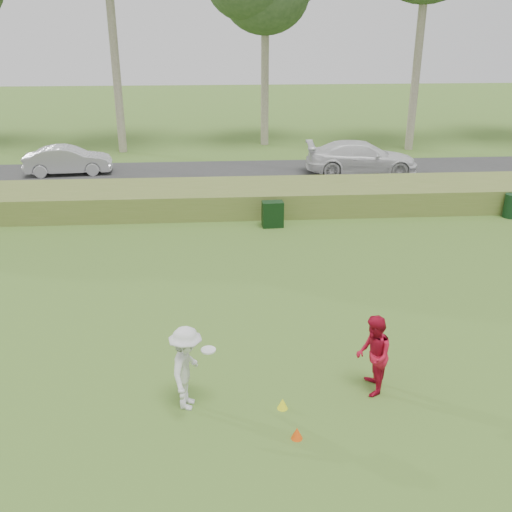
{
  "coord_description": "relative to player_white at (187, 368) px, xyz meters",
  "views": [
    {
      "loc": [
        -0.94,
        -8.89,
        6.57
      ],
      "look_at": [
        0.0,
        4.0,
        1.3
      ],
      "focal_mm": 40.0,
      "sensor_mm": 36.0,
      "label": 1
    }
  ],
  "objects": [
    {
      "name": "cone_yellow",
      "position": [
        1.73,
        -0.21,
        -0.71
      ],
      "size": [
        0.2,
        0.2,
        0.22
      ],
      "primitive_type": "cone",
      "color": "#FFFE1A",
      "rests_on": "ground"
    },
    {
      "name": "park_road",
      "position": [
        1.55,
        17.07,
        -0.79
      ],
      "size": [
        80.0,
        6.0,
        0.06
      ],
      "primitive_type": "cube",
      "color": "#2D2D2D",
      "rests_on": "ground"
    },
    {
      "name": "car_right",
      "position": [
        7.41,
        17.0,
        -0.01
      ],
      "size": [
        5.29,
        2.5,
        1.49
      ],
      "primitive_type": "imported",
      "rotation": [
        0.0,
        0.0,
        1.49
      ],
      "color": "silver",
      "rests_on": "park_road"
    },
    {
      "name": "utility_cabinet",
      "position": [
        2.56,
        9.94,
        -0.37
      ],
      "size": [
        0.75,
        0.5,
        0.9
      ],
      "primitive_type": "cube",
      "rotation": [
        0.0,
        0.0,
        0.06
      ],
      "color": "black",
      "rests_on": "ground"
    },
    {
      "name": "reed_strip",
      "position": [
        1.55,
        12.07,
        -0.37
      ],
      "size": [
        80.0,
        3.0,
        0.9
      ],
      "primitive_type": "cube",
      "color": "#586C2B",
      "rests_on": "ground"
    },
    {
      "name": "player_red",
      "position": [
        3.48,
        0.21,
        -0.02
      ],
      "size": [
        0.7,
        0.85,
        1.59
      ],
      "primitive_type": "imported",
      "rotation": [
        0.0,
        0.0,
        -1.7
      ],
      "color": "#AB0E28",
      "rests_on": "ground"
    },
    {
      "name": "player_white",
      "position": [
        0.0,
        0.0,
        0.0
      ],
      "size": [
        0.94,
        1.16,
        1.63
      ],
      "rotation": [
        0.0,
        0.0,
        1.36
      ],
      "color": "silver",
      "rests_on": "ground"
    },
    {
      "name": "cone_orange",
      "position": [
        1.88,
        -1.04,
        -0.71
      ],
      "size": [
        0.2,
        0.2,
        0.22
      ],
      "primitive_type": "cone",
      "color": "#FF500D",
      "rests_on": "ground"
    },
    {
      "name": "car_mid",
      "position": [
        -6.2,
        17.92,
        -0.11
      ],
      "size": [
        4.04,
        1.76,
        1.29
      ],
      "primitive_type": "imported",
      "rotation": [
        0.0,
        0.0,
        1.67
      ],
      "color": "silver",
      "rests_on": "park_road"
    },
    {
      "name": "ground",
      "position": [
        1.55,
        0.07,
        -0.82
      ],
      "size": [
        120.0,
        120.0,
        0.0
      ],
      "primitive_type": "plane",
      "color": "#3E6722",
      "rests_on": "ground"
    },
    {
      "name": "trash_bin",
      "position": [
        11.37,
        10.35,
        -0.38
      ],
      "size": [
        0.74,
        0.74,
        0.87
      ],
      "primitive_type": "cylinder",
      "rotation": [
        0.0,
        0.0,
        -0.34
      ],
      "color": "black",
      "rests_on": "ground"
    }
  ]
}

